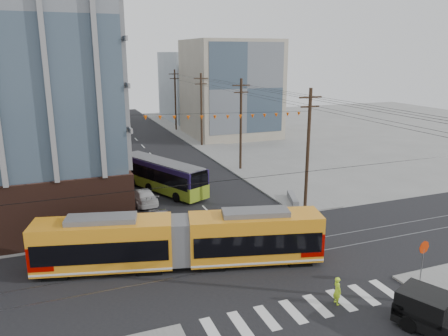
{
  "coord_description": "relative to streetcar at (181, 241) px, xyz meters",
  "views": [
    {
      "loc": [
        -12.09,
        -21.51,
        13.92
      ],
      "look_at": [
        0.61,
        11.23,
        4.61
      ],
      "focal_mm": 35.0,
      "sensor_mm": 36.0,
      "label": 1
    }
  ],
  "objects": [
    {
      "name": "stop_sign",
      "position": [
        13.09,
        -7.71,
        -0.45
      ],
      "size": [
        0.93,
        0.93,
        2.74
      ],
      "primitive_type": null,
      "rotation": [
        0.0,
        0.0,
        0.12
      ],
      "color": "#BE2500",
      "rests_on": "ground"
    },
    {
      "name": "bg_bldg_nw_far",
      "position": [
        -8.89,
        67.57,
        8.18
      ],
      "size": [
        16.0,
        18.0,
        20.0
      ],
      "primitive_type": "cube",
      "color": "gray",
      "rests_on": "ground"
    },
    {
      "name": "bg_bldg_ne_far",
      "position": [
        23.11,
        63.57,
        5.18
      ],
      "size": [
        16.0,
        16.0,
        14.0
      ],
      "primitive_type": "cube",
      "color": "#8C99A5",
      "rests_on": "ground"
    },
    {
      "name": "bg_bldg_nw_near",
      "position": [
        -11.89,
        47.57,
        7.18
      ],
      "size": [
        18.0,
        16.0,
        18.0
      ],
      "primitive_type": "cube",
      "color": "#8C99A5",
      "rests_on": "ground"
    },
    {
      "name": "parked_car_grey",
      "position": [
        -0.3,
        21.46,
        -1.22
      ],
      "size": [
        2.75,
        4.62,
        1.2
      ],
      "primitive_type": "imported",
      "rotation": [
        0.0,
        0.0,
        2.96
      ],
      "color": "#575B61",
      "rests_on": "ground"
    },
    {
      "name": "parked_car_white",
      "position": [
        0.06,
        13.47,
        -1.1
      ],
      "size": [
        2.35,
        5.12,
        1.45
      ],
      "primitive_type": "imported",
      "rotation": [
        0.0,
        0.0,
        3.21
      ],
      "color": "silver",
      "rests_on": "ground"
    },
    {
      "name": "pedestrian",
      "position": [
        7.03,
        -7.62,
        -0.98
      ],
      "size": [
        0.43,
        0.63,
        1.67
      ],
      "primitive_type": "imported",
      "rotation": [
        0.0,
        0.0,
        1.52
      ],
      "color": "#C0F228",
      "rests_on": "ground"
    },
    {
      "name": "streetcar",
      "position": [
        0.0,
        0.0,
        0.0
      ],
      "size": [
        18.96,
        7.27,
        3.64
      ],
      "primitive_type": null,
      "rotation": [
        0.0,
        0.0,
        -0.25
      ],
      "color": "orange",
      "rests_on": "ground"
    },
    {
      "name": "city_bus",
      "position": [
        2.65,
        16.77,
        -0.16
      ],
      "size": [
        7.15,
        11.69,
        3.31
      ],
      "primitive_type": null,
      "rotation": [
        0.0,
        0.0,
        0.43
      ],
      "color": "#1B113C",
      "rests_on": "ground"
    },
    {
      "name": "utility_pole_far",
      "position": [
        13.61,
        51.57,
        3.68
      ],
      "size": [
        0.3,
        0.3,
        11.0
      ],
      "primitive_type": "cylinder",
      "color": "black",
      "rests_on": "ground"
    },
    {
      "name": "ground",
      "position": [
        5.11,
        -4.43,
        -1.82
      ],
      "size": [
        160.0,
        160.0,
        0.0
      ],
      "primitive_type": "plane",
      "color": "slate"
    },
    {
      "name": "parked_car_silver",
      "position": [
        0.18,
        7.45,
        -1.13
      ],
      "size": [
        2.02,
        4.33,
        1.37
      ],
      "primitive_type": "imported",
      "rotation": [
        0.0,
        0.0,
        3.0
      ],
      "color": "#ADADAD",
      "rests_on": "ground"
    },
    {
      "name": "jersey_barrier",
      "position": [
        13.41,
        8.47,
        -1.46
      ],
      "size": [
        2.02,
        3.69,
        0.73
      ],
      "primitive_type": "cube",
      "rotation": [
        0.0,
        0.0,
        -0.35
      ],
      "color": "gray",
      "rests_on": "ground"
    },
    {
      "name": "bg_bldg_ne_near",
      "position": [
        21.11,
        43.57,
        6.18
      ],
      "size": [
        14.0,
        14.0,
        16.0
      ],
      "primitive_type": "cube",
      "color": "gray",
      "rests_on": "ground"
    }
  ]
}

